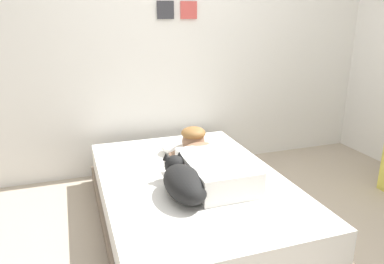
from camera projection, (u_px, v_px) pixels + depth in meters
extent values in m
plane|color=tan|center=(242.00, 245.00, 2.55)|extent=(12.30, 12.30, 0.00)
cube|color=silver|center=(176.00, 43.00, 3.56)|extent=(4.15, 0.10, 2.50)
cube|color=#333338|center=(165.00, 10.00, 3.38)|extent=(0.16, 0.02, 0.16)
cube|color=#CC4C47|center=(189.00, 10.00, 3.45)|extent=(0.16, 0.02, 0.16)
cube|color=#726051|center=(192.00, 213.00, 2.81)|extent=(1.33, 1.98, 0.15)
cube|color=white|center=(192.00, 191.00, 2.75)|extent=(1.29, 1.92, 0.22)
ellipsoid|color=white|center=(191.00, 145.00, 3.21)|extent=(0.52, 0.32, 0.11)
cube|color=white|center=(217.00, 171.00, 2.60)|extent=(0.42, 0.64, 0.18)
ellipsoid|color=#8C664C|center=(200.00, 152.00, 2.90)|extent=(0.32, 0.20, 0.16)
sphere|color=#8C664C|center=(193.00, 141.00, 3.03)|extent=(0.19, 0.19, 0.19)
ellipsoid|color=olive|center=(193.00, 133.00, 3.01)|extent=(0.20, 0.20, 0.10)
cylinder|color=#8C664C|center=(183.00, 151.00, 3.00)|extent=(0.23, 0.07, 0.14)
cylinder|color=#8C664C|center=(206.00, 149.00, 3.06)|extent=(0.23, 0.07, 0.14)
ellipsoid|color=black|center=(185.00, 184.00, 2.39)|extent=(0.26, 0.48, 0.20)
sphere|color=black|center=(175.00, 166.00, 2.62)|extent=(0.15, 0.15, 0.15)
cone|color=black|center=(166.00, 156.00, 2.60)|extent=(0.05, 0.05, 0.05)
cone|color=black|center=(179.00, 155.00, 2.63)|extent=(0.05, 0.05, 0.05)
cylinder|color=teal|center=(187.00, 154.00, 3.06)|extent=(0.09, 0.09, 0.07)
torus|color=teal|center=(193.00, 153.00, 3.08)|extent=(0.05, 0.01, 0.05)
cube|color=black|center=(193.00, 171.00, 2.82)|extent=(0.07, 0.14, 0.01)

